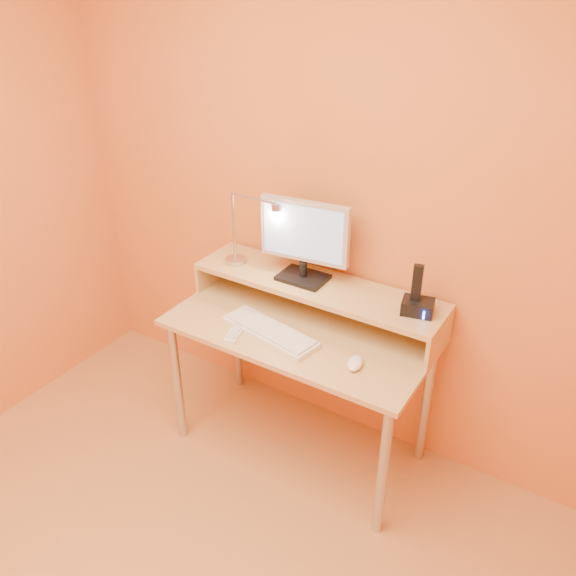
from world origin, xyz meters
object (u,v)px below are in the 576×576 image
Objects in this scene: monitor_panel at (305,231)px; remote_control at (237,330)px; mouse at (355,363)px; keyboard at (270,332)px; lamp_base at (236,260)px; phone_dock at (418,307)px.

remote_control is (-0.15, -0.34, -0.39)m from monitor_panel.
mouse is 0.56m from remote_control.
keyboard is 0.43m from mouse.
lamp_base reaches higher than remote_control.
phone_dock is 0.28× the size of keyboard.
keyboard is at bearing 10.21° from remote_control.
lamp_base reaches higher than keyboard.
phone_dock is (0.92, 0.03, 0.02)m from lamp_base.
keyboard is at bearing -168.59° from phone_dock.
keyboard is at bearing 164.92° from mouse.
monitor_panel is 4.15× the size of lamp_base.
monitor_panel is 0.63m from mouse.
mouse is at bearing -17.60° from lamp_base.
monitor_panel is 0.47m from keyboard.
monitor_panel is at bearing 50.29° from remote_control.
phone_dock is 0.65m from keyboard.
phone_dock reaches higher than mouse.
phone_dock is at bearing 35.43° from keyboard.
lamp_base is at bearing 168.67° from phone_dock.
mouse is (0.41, -0.29, -0.38)m from monitor_panel.
remote_control is at bearing -54.08° from lamp_base.
lamp_base is 0.77× the size of phone_dock.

